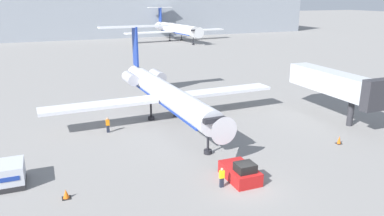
{
  "coord_description": "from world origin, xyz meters",
  "views": [
    {
      "loc": [
        -14.05,
        -23.41,
        14.7
      ],
      "look_at": [
        0.0,
        11.52,
        3.37
      ],
      "focal_mm": 35.0,
      "sensor_mm": 36.0,
      "label": 1
    }
  ],
  "objects_px": {
    "worker_by_wing": "(108,125)",
    "traffic_cone_right": "(339,140)",
    "worker_near_tug": "(222,177)",
    "airplane_parked_far_left": "(177,29)",
    "luggage_cart": "(11,174)",
    "airplane_main": "(165,92)",
    "pushback_tug": "(240,172)",
    "jet_bridge": "(336,84)",
    "traffic_cone_left": "(66,194)"
  },
  "relations": [
    {
      "from": "pushback_tug",
      "to": "worker_near_tug",
      "type": "distance_m",
      "value": 2.1
    },
    {
      "from": "traffic_cone_right",
      "to": "worker_by_wing",
      "type": "bearing_deg",
      "value": 150.37
    },
    {
      "from": "airplane_parked_far_left",
      "to": "traffic_cone_left",
      "type": "bearing_deg",
      "value": -114.33
    },
    {
      "from": "traffic_cone_right",
      "to": "jet_bridge",
      "type": "xyz_separation_m",
      "value": [
        5.23,
        6.92,
        4.05
      ]
    },
    {
      "from": "worker_by_wing",
      "to": "traffic_cone_right",
      "type": "bearing_deg",
      "value": -29.63
    },
    {
      "from": "airplane_main",
      "to": "worker_near_tug",
      "type": "relative_size",
      "value": 17.42
    },
    {
      "from": "airplane_main",
      "to": "traffic_cone_left",
      "type": "height_order",
      "value": "airplane_main"
    },
    {
      "from": "luggage_cart",
      "to": "worker_near_tug",
      "type": "bearing_deg",
      "value": -23.2
    },
    {
      "from": "worker_near_tug",
      "to": "airplane_parked_far_left",
      "type": "bearing_deg",
      "value": 72.38
    },
    {
      "from": "traffic_cone_right",
      "to": "jet_bridge",
      "type": "distance_m",
      "value": 9.57
    },
    {
      "from": "pushback_tug",
      "to": "traffic_cone_right",
      "type": "bearing_deg",
      "value": 13.03
    },
    {
      "from": "worker_near_tug",
      "to": "jet_bridge",
      "type": "distance_m",
      "value": 23.41
    },
    {
      "from": "worker_by_wing",
      "to": "traffic_cone_left",
      "type": "distance_m",
      "value": 14.22
    },
    {
      "from": "airplane_main",
      "to": "jet_bridge",
      "type": "xyz_separation_m",
      "value": [
        19.38,
        -7.47,
        1.01
      ]
    },
    {
      "from": "airplane_main",
      "to": "traffic_cone_right",
      "type": "distance_m",
      "value": 20.41
    },
    {
      "from": "pushback_tug",
      "to": "worker_by_wing",
      "type": "bearing_deg",
      "value": 118.25
    },
    {
      "from": "airplane_main",
      "to": "worker_by_wing",
      "type": "bearing_deg",
      "value": -164.08
    },
    {
      "from": "worker_by_wing",
      "to": "traffic_cone_right",
      "type": "xyz_separation_m",
      "value": [
        21.58,
        -12.27,
        -0.52
      ]
    },
    {
      "from": "airplane_main",
      "to": "traffic_cone_right",
      "type": "xyz_separation_m",
      "value": [
        14.15,
        -14.39,
        -3.04
      ]
    },
    {
      "from": "traffic_cone_right",
      "to": "airplane_main",
      "type": "bearing_deg",
      "value": 134.51
    },
    {
      "from": "airplane_parked_far_left",
      "to": "pushback_tug",
      "type": "bearing_deg",
      "value": -106.64
    },
    {
      "from": "luggage_cart",
      "to": "jet_bridge",
      "type": "relative_size",
      "value": 0.21
    },
    {
      "from": "traffic_cone_left",
      "to": "traffic_cone_right",
      "type": "bearing_deg",
      "value": 1.82
    },
    {
      "from": "airplane_main",
      "to": "luggage_cart",
      "type": "bearing_deg",
      "value": -145.68
    },
    {
      "from": "worker_near_tug",
      "to": "traffic_cone_left",
      "type": "height_order",
      "value": "worker_near_tug"
    },
    {
      "from": "pushback_tug",
      "to": "jet_bridge",
      "type": "bearing_deg",
      "value": 28.33
    },
    {
      "from": "pushback_tug",
      "to": "jet_bridge",
      "type": "height_order",
      "value": "jet_bridge"
    },
    {
      "from": "pushback_tug",
      "to": "worker_by_wing",
      "type": "xyz_separation_m",
      "value": [
        -8.25,
        15.36,
        0.26
      ]
    },
    {
      "from": "worker_near_tug",
      "to": "traffic_cone_right",
      "type": "bearing_deg",
      "value": 13.54
    },
    {
      "from": "luggage_cart",
      "to": "airplane_main",
      "type": "bearing_deg",
      "value": 34.32
    },
    {
      "from": "pushback_tug",
      "to": "worker_by_wing",
      "type": "height_order",
      "value": "pushback_tug"
    },
    {
      "from": "airplane_main",
      "to": "jet_bridge",
      "type": "relative_size",
      "value": 2.08
    },
    {
      "from": "traffic_cone_left",
      "to": "traffic_cone_right",
      "type": "height_order",
      "value": "traffic_cone_right"
    },
    {
      "from": "traffic_cone_right",
      "to": "traffic_cone_left",
      "type": "bearing_deg",
      "value": -178.18
    },
    {
      "from": "worker_near_tug",
      "to": "airplane_parked_far_left",
      "type": "height_order",
      "value": "airplane_parked_far_left"
    },
    {
      "from": "worker_near_tug",
      "to": "worker_by_wing",
      "type": "relative_size",
      "value": 0.96
    },
    {
      "from": "luggage_cart",
      "to": "worker_near_tug",
      "type": "height_order",
      "value": "luggage_cart"
    },
    {
      "from": "traffic_cone_left",
      "to": "pushback_tug",
      "type": "bearing_deg",
      "value": -9.26
    },
    {
      "from": "traffic_cone_left",
      "to": "jet_bridge",
      "type": "height_order",
      "value": "jet_bridge"
    },
    {
      "from": "worker_by_wing",
      "to": "airplane_parked_far_left",
      "type": "xyz_separation_m",
      "value": [
        36.83,
        80.27,
        3.07
      ]
    },
    {
      "from": "airplane_main",
      "to": "traffic_cone_right",
      "type": "relative_size",
      "value": 34.92
    },
    {
      "from": "airplane_main",
      "to": "worker_by_wing",
      "type": "height_order",
      "value": "airplane_main"
    },
    {
      "from": "airplane_parked_far_left",
      "to": "luggage_cart",
      "type": "bearing_deg",
      "value": -117.24
    },
    {
      "from": "pushback_tug",
      "to": "airplane_parked_far_left",
      "type": "relative_size",
      "value": 0.11
    },
    {
      "from": "worker_near_tug",
      "to": "jet_bridge",
      "type": "xyz_separation_m",
      "value": [
        20.56,
        10.61,
        3.58
      ]
    },
    {
      "from": "pushback_tug",
      "to": "luggage_cart",
      "type": "bearing_deg",
      "value": 160.96
    },
    {
      "from": "luggage_cart",
      "to": "worker_near_tug",
      "type": "distance_m",
      "value": 16.92
    },
    {
      "from": "pushback_tug",
      "to": "traffic_cone_right",
      "type": "distance_m",
      "value": 13.69
    },
    {
      "from": "airplane_main",
      "to": "traffic_cone_left",
      "type": "bearing_deg",
      "value": -130.11
    },
    {
      "from": "luggage_cart",
      "to": "jet_bridge",
      "type": "xyz_separation_m",
      "value": [
        36.11,
        3.95,
        3.5
      ]
    }
  ]
}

